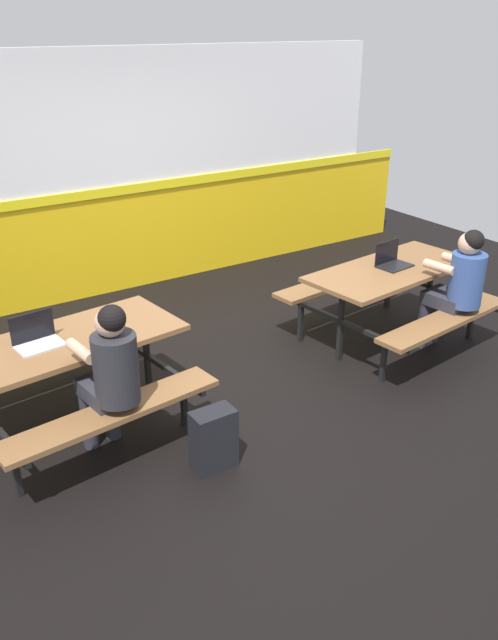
{
  "coord_description": "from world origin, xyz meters",
  "views": [
    {
      "loc": [
        -2.71,
        -4.22,
        2.83
      ],
      "look_at": [
        0.0,
        -0.09,
        0.55
      ],
      "focal_mm": 36.59,
      "sensor_mm": 36.0,
      "label": 1
    }
  ],
  "objects_px": {
    "laptop_dark": "(392,261)",
    "laptop_silver": "(37,339)",
    "student_nearer": "(111,370)",
    "student_further": "(458,282)",
    "backpack_dark": "(213,439)",
    "picnic_table_right": "(390,285)",
    "picnic_table_left": "(68,360)"
  },
  "relations": [
    {
      "from": "student_nearer",
      "to": "backpack_dark",
      "type": "distance_m",
      "value": 0.84
    },
    {
      "from": "laptop_silver",
      "to": "backpack_dark",
      "type": "xyz_separation_m",
      "value": [
        0.83,
        -1.01,
        -0.57
      ]
    },
    {
      "from": "student_further",
      "to": "backpack_dark",
      "type": "xyz_separation_m",
      "value": [
        -2.7,
        -0.26,
        -0.49
      ]
    },
    {
      "from": "picnic_table_right",
      "to": "laptop_dark",
      "type": "distance_m",
      "value": 0.22
    },
    {
      "from": "student_nearer",
      "to": "laptop_dark",
      "type": "bearing_deg",
      "value": 7.35
    },
    {
      "from": "student_nearer",
      "to": "backpack_dark",
      "type": "height_order",
      "value": "student_nearer"
    },
    {
      "from": "student_nearer",
      "to": "laptop_silver",
      "type": "bearing_deg",
      "value": 118.85
    },
    {
      "from": "picnic_table_left",
      "to": "student_nearer",
      "type": "xyz_separation_m",
      "value": [
        0.12,
        -0.55,
        0.13
      ]
    },
    {
      "from": "backpack_dark",
      "to": "laptop_dark",
      "type": "bearing_deg",
      "value": 18.81
    },
    {
      "from": "laptop_dark",
      "to": "laptop_silver",
      "type": "bearing_deg",
      "value": 176.81
    },
    {
      "from": "student_nearer",
      "to": "picnic_table_left",
      "type": "bearing_deg",
      "value": 101.95
    },
    {
      "from": "picnic_table_left",
      "to": "laptop_dark",
      "type": "relative_size",
      "value": 5.1
    },
    {
      "from": "backpack_dark",
      "to": "laptop_silver",
      "type": "bearing_deg",
      "value": 129.26
    },
    {
      "from": "student_further",
      "to": "backpack_dark",
      "type": "bearing_deg",
      "value": -174.46
    },
    {
      "from": "student_further",
      "to": "backpack_dark",
      "type": "relative_size",
      "value": 2.74
    },
    {
      "from": "student_further",
      "to": "laptop_dark",
      "type": "height_order",
      "value": "student_further"
    },
    {
      "from": "picnic_table_right",
      "to": "backpack_dark",
      "type": "distance_m",
      "value": 2.54
    },
    {
      "from": "laptop_silver",
      "to": "student_nearer",
      "type": "bearing_deg",
      "value": -61.15
    },
    {
      "from": "backpack_dark",
      "to": "picnic_table_right",
      "type": "bearing_deg",
      "value": 18.21
    },
    {
      "from": "laptop_silver",
      "to": "laptop_dark",
      "type": "relative_size",
      "value": 1.0
    },
    {
      "from": "picnic_table_left",
      "to": "picnic_table_right",
      "type": "distance_m",
      "value": 3.03
    },
    {
      "from": "picnic_table_right",
      "to": "picnic_table_left",
      "type": "bearing_deg",
      "value": 176.05
    },
    {
      "from": "student_further",
      "to": "laptop_silver",
      "type": "xyz_separation_m",
      "value": [
        -3.53,
        0.75,
        0.08
      ]
    },
    {
      "from": "picnic_table_right",
      "to": "student_nearer",
      "type": "distance_m",
      "value": 2.93
    },
    {
      "from": "picnic_table_right",
      "to": "backpack_dark",
      "type": "xyz_separation_m",
      "value": [
        -2.39,
        -0.79,
        -0.36
      ]
    },
    {
      "from": "picnic_table_right",
      "to": "student_nearer",
      "type": "relative_size",
      "value": 1.45
    },
    {
      "from": "student_nearer",
      "to": "student_further",
      "type": "xyz_separation_m",
      "value": [
        3.22,
        -0.19,
        0.0
      ]
    },
    {
      "from": "picnic_table_right",
      "to": "backpack_dark",
      "type": "bearing_deg",
      "value": -161.79
    },
    {
      "from": "picnic_table_left",
      "to": "picnic_table_right",
      "type": "height_order",
      "value": "same"
    },
    {
      "from": "laptop_silver",
      "to": "student_further",
      "type": "bearing_deg",
      "value": -11.99
    },
    {
      "from": "laptop_dark",
      "to": "backpack_dark",
      "type": "xyz_separation_m",
      "value": [
        -2.44,
        -0.83,
        -0.57
      ]
    },
    {
      "from": "student_further",
      "to": "picnic_table_left",
      "type": "bearing_deg",
      "value": 167.59
    }
  ]
}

